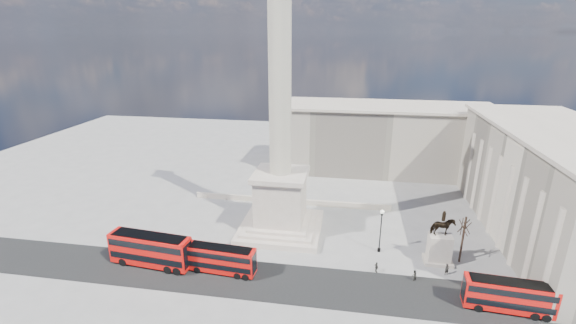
{
  "coord_description": "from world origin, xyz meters",
  "views": [
    {
      "loc": [
        11.16,
        -54.81,
        33.23
      ],
      "look_at": [
        1.58,
        3.2,
        13.34
      ],
      "focal_mm": 24.0,
      "sensor_mm": 36.0,
      "label": 1
    }
  ],
  "objects_px": {
    "red_bus_b": "(221,259)",
    "equestrian_statue": "(440,245)",
    "pedestrian_walking": "(447,269)",
    "red_bus_c": "(509,296)",
    "red_bus_a": "(151,250)",
    "victorian_lamp": "(381,227)",
    "nelsons_column": "(280,160)",
    "pedestrian_standing": "(414,275)",
    "pedestrian_crossing": "(376,267)"
  },
  "relations": [
    {
      "from": "red_bus_a",
      "to": "victorian_lamp",
      "type": "distance_m",
      "value": 35.11
    },
    {
      "from": "red_bus_b",
      "to": "equestrian_statue",
      "type": "xyz_separation_m",
      "value": [
        31.53,
        7.79,
        0.85
      ]
    },
    {
      "from": "victorian_lamp",
      "to": "pedestrian_walking",
      "type": "height_order",
      "value": "victorian_lamp"
    },
    {
      "from": "nelsons_column",
      "to": "pedestrian_crossing",
      "type": "xyz_separation_m",
      "value": [
        16.03,
        -10.35,
        -12.09
      ]
    },
    {
      "from": "nelsons_column",
      "to": "equestrian_statue",
      "type": "bearing_deg",
      "value": -13.71
    },
    {
      "from": "red_bus_b",
      "to": "pedestrian_standing",
      "type": "relative_size",
      "value": 6.19
    },
    {
      "from": "red_bus_b",
      "to": "equestrian_statue",
      "type": "height_order",
      "value": "equestrian_statue"
    },
    {
      "from": "red_bus_a",
      "to": "pedestrian_standing",
      "type": "height_order",
      "value": "red_bus_a"
    },
    {
      "from": "nelsons_column",
      "to": "red_bus_c",
      "type": "bearing_deg",
      "value": -26.7
    },
    {
      "from": "red_bus_a",
      "to": "victorian_lamp",
      "type": "bearing_deg",
      "value": 21.24
    },
    {
      "from": "red_bus_c",
      "to": "equestrian_statue",
      "type": "height_order",
      "value": "equestrian_statue"
    },
    {
      "from": "red_bus_a",
      "to": "equestrian_statue",
      "type": "xyz_separation_m",
      "value": [
        42.41,
        7.79,
        0.37
      ]
    },
    {
      "from": "red_bus_c",
      "to": "victorian_lamp",
      "type": "height_order",
      "value": "victorian_lamp"
    },
    {
      "from": "nelsons_column",
      "to": "red_bus_c",
      "type": "distance_m",
      "value": 37.13
    },
    {
      "from": "red_bus_a",
      "to": "nelsons_column",
      "type": "bearing_deg",
      "value": 45.02
    },
    {
      "from": "pedestrian_standing",
      "to": "pedestrian_walking",
      "type": "bearing_deg",
      "value": 164.18
    },
    {
      "from": "pedestrian_standing",
      "to": "pedestrian_crossing",
      "type": "height_order",
      "value": "pedestrian_standing"
    },
    {
      "from": "pedestrian_walking",
      "to": "pedestrian_crossing",
      "type": "distance_m",
      "value": 10.01
    },
    {
      "from": "red_bus_b",
      "to": "red_bus_c",
      "type": "distance_m",
      "value": 37.96
    },
    {
      "from": "red_bus_c",
      "to": "red_bus_b",
      "type": "bearing_deg",
      "value": -178.75
    },
    {
      "from": "pedestrian_walking",
      "to": "pedestrian_standing",
      "type": "distance_m",
      "value": 5.31
    },
    {
      "from": "red_bus_b",
      "to": "pedestrian_crossing",
      "type": "bearing_deg",
      "value": 13.61
    },
    {
      "from": "red_bus_a",
      "to": "pedestrian_standing",
      "type": "relative_size",
      "value": 7.6
    },
    {
      "from": "pedestrian_standing",
      "to": "equestrian_statue",
      "type": "bearing_deg",
      "value": -168.51
    },
    {
      "from": "nelsons_column",
      "to": "equestrian_statue",
      "type": "relative_size",
      "value": 5.8
    },
    {
      "from": "red_bus_a",
      "to": "pedestrian_walking",
      "type": "xyz_separation_m",
      "value": [
        43.03,
        4.65,
        -1.76
      ]
    },
    {
      "from": "pedestrian_standing",
      "to": "pedestrian_crossing",
      "type": "xyz_separation_m",
      "value": [
        -5.11,
        1.15,
        -0.01
      ]
    },
    {
      "from": "equestrian_statue",
      "to": "pedestrian_standing",
      "type": "bearing_deg",
      "value": -128.6
    },
    {
      "from": "nelsons_column",
      "to": "pedestrian_crossing",
      "type": "bearing_deg",
      "value": -32.85
    },
    {
      "from": "red_bus_c",
      "to": "pedestrian_walking",
      "type": "relative_size",
      "value": 5.99
    },
    {
      "from": "pedestrian_walking",
      "to": "victorian_lamp",
      "type": "bearing_deg",
      "value": 132.98
    },
    {
      "from": "red_bus_b",
      "to": "pedestrian_standing",
      "type": "bearing_deg",
      "value": 9.51
    },
    {
      "from": "red_bus_c",
      "to": "victorian_lamp",
      "type": "xyz_separation_m",
      "value": [
        -15.01,
        11.42,
        2.08
      ]
    },
    {
      "from": "red_bus_b",
      "to": "red_bus_c",
      "type": "height_order",
      "value": "red_bus_c"
    },
    {
      "from": "red_bus_a",
      "to": "red_bus_c",
      "type": "xyz_separation_m",
      "value": [
        48.79,
        -2.0,
        -0.43
      ]
    },
    {
      "from": "pedestrian_standing",
      "to": "pedestrian_crossing",
      "type": "relative_size",
      "value": 1.01
    },
    {
      "from": "red_bus_b",
      "to": "pedestrian_walking",
      "type": "distance_m",
      "value": 32.5
    },
    {
      "from": "nelsons_column",
      "to": "equestrian_statue",
      "type": "xyz_separation_m",
      "value": [
        25.38,
        -6.19,
        -9.91
      ]
    },
    {
      "from": "red_bus_a",
      "to": "pedestrian_walking",
      "type": "distance_m",
      "value": 43.31
    },
    {
      "from": "nelsons_column",
      "to": "red_bus_c",
      "type": "xyz_separation_m",
      "value": [
        31.76,
        -15.98,
        -10.71
      ]
    },
    {
      "from": "victorian_lamp",
      "to": "red_bus_b",
      "type": "bearing_deg",
      "value": -157.61
    },
    {
      "from": "red_bus_c",
      "to": "red_bus_a",
      "type": "bearing_deg",
      "value": -178.09
    },
    {
      "from": "red_bus_a",
      "to": "pedestrian_crossing",
      "type": "distance_m",
      "value": 33.31
    },
    {
      "from": "equestrian_statue",
      "to": "pedestrian_walking",
      "type": "height_order",
      "value": "equestrian_statue"
    },
    {
      "from": "equestrian_statue",
      "to": "pedestrian_walking",
      "type": "bearing_deg",
      "value": -78.97
    },
    {
      "from": "red_bus_b",
      "to": "red_bus_c",
      "type": "xyz_separation_m",
      "value": [
        37.91,
        -1.99,
        0.06
      ]
    },
    {
      "from": "nelsons_column",
      "to": "red_bus_b",
      "type": "distance_m",
      "value": 18.69
    },
    {
      "from": "red_bus_a",
      "to": "red_bus_c",
      "type": "height_order",
      "value": "red_bus_a"
    },
    {
      "from": "equestrian_statue",
      "to": "nelsons_column",
      "type": "bearing_deg",
      "value": 166.29
    },
    {
      "from": "victorian_lamp",
      "to": "equestrian_statue",
      "type": "height_order",
      "value": "equestrian_statue"
    }
  ]
}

